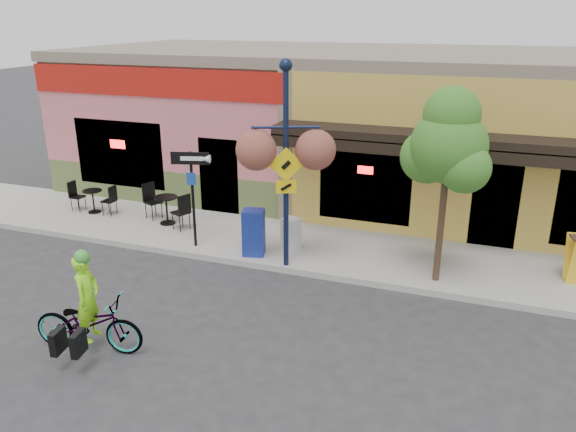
% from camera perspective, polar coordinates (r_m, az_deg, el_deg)
% --- Properties ---
extents(ground, '(90.00, 90.00, 0.00)m').
position_cam_1_polar(ground, '(12.43, -1.40, -6.75)').
color(ground, '#2D2D30').
rests_on(ground, ground).
extents(sidewalk, '(24.00, 3.00, 0.15)m').
position_cam_1_polar(sidewalk, '(14.10, 1.55, -3.04)').
color(sidewalk, '#9E9B93').
rests_on(sidewalk, ground).
extents(curb, '(24.00, 0.12, 0.15)m').
position_cam_1_polar(curb, '(12.85, -0.51, -5.42)').
color(curb, '#A8A59E').
rests_on(curb, ground).
extents(building, '(18.20, 8.20, 4.50)m').
position_cam_1_polar(building, '(18.59, 7.06, 9.49)').
color(building, '#C6626A').
rests_on(building, ground).
extents(bicycle, '(2.06, 1.01, 1.03)m').
position_cam_1_polar(bicycle, '(10.48, -19.60, -10.24)').
color(bicycle, maroon).
rests_on(bicycle, ground).
extents(cyclist_rider, '(0.46, 0.62, 1.55)m').
position_cam_1_polar(cyclist_rider, '(10.33, -19.55, -9.07)').
color(cyclist_rider, '#90F81A').
rests_on(cyclist_rider, ground).
extents(lamp_post, '(1.58, 1.08, 4.58)m').
position_cam_1_polar(lamp_post, '(12.11, -0.21, 4.92)').
color(lamp_post, '#121B38').
rests_on(lamp_post, sidewalk).
extents(one_way_sign, '(0.93, 0.43, 2.38)m').
position_cam_1_polar(one_way_sign, '(13.70, -9.62, 1.63)').
color(one_way_sign, black).
rests_on(one_way_sign, sidewalk).
extents(cafe_set_left, '(1.45, 0.73, 0.87)m').
position_cam_1_polar(cafe_set_left, '(17.02, -19.20, 1.74)').
color(cafe_set_left, black).
rests_on(cafe_set_left, sidewalk).
extents(cafe_set_right, '(1.87, 1.43, 1.01)m').
position_cam_1_polar(cafe_set_right, '(15.54, -12.24, 0.99)').
color(cafe_set_right, black).
rests_on(cafe_set_right, sidewalk).
extents(newspaper_box_blue, '(0.59, 0.55, 1.11)m').
position_cam_1_polar(newspaper_box_blue, '(13.25, -3.51, -1.68)').
color(newspaper_box_blue, navy).
rests_on(newspaper_box_blue, sidewalk).
extents(newspaper_box_grey, '(0.46, 0.43, 0.82)m').
position_cam_1_polar(newspaper_box_grey, '(13.49, 0.32, -1.90)').
color(newspaper_box_grey, silver).
rests_on(newspaper_box_grey, sidewalk).
extents(street_tree, '(1.97, 1.97, 4.17)m').
position_cam_1_polar(street_tree, '(11.87, 15.62, 2.82)').
color(street_tree, '#3D7A26').
rests_on(street_tree, sidewalk).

